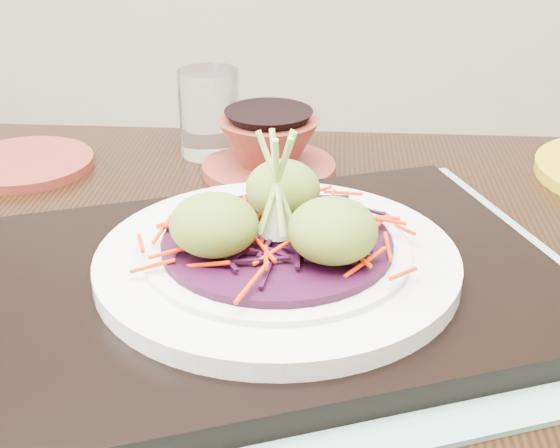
# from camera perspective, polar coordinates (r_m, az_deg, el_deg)

# --- Properties ---
(dining_table) EXTENTS (1.13, 0.78, 0.69)m
(dining_table) POSITION_cam_1_polar(r_m,az_deg,el_deg) (0.68, -0.86, -11.11)
(dining_table) COLOR black
(dining_table) RESTS_ON ground
(placemat) EXTENTS (0.60, 0.54, 0.00)m
(placemat) POSITION_cam_1_polar(r_m,az_deg,el_deg) (0.61, -0.20, -5.14)
(placemat) COLOR gray
(placemat) RESTS_ON dining_table
(serving_tray) EXTENTS (0.52, 0.46, 0.02)m
(serving_tray) POSITION_cam_1_polar(r_m,az_deg,el_deg) (0.60, -0.20, -4.20)
(serving_tray) COLOR black
(serving_tray) RESTS_ON placemat
(white_plate) EXTENTS (0.28, 0.28, 0.02)m
(white_plate) POSITION_cam_1_polar(r_m,az_deg,el_deg) (0.59, -0.21, -2.63)
(white_plate) COLOR silver
(white_plate) RESTS_ON serving_tray
(cabbage_bed) EXTENTS (0.17, 0.17, 0.01)m
(cabbage_bed) POSITION_cam_1_polar(r_m,az_deg,el_deg) (0.59, -0.21, -1.44)
(cabbage_bed) COLOR black
(cabbage_bed) RESTS_ON white_plate
(carrot_julienne) EXTENTS (0.21, 0.21, 0.01)m
(carrot_julienne) POSITION_cam_1_polar(r_m,az_deg,el_deg) (0.58, -0.21, -0.70)
(carrot_julienne) COLOR red
(carrot_julienne) RESTS_ON cabbage_bed
(guacamole_scoops) EXTENTS (0.15, 0.13, 0.05)m
(guacamole_scoops) POSITION_cam_1_polar(r_m,az_deg,el_deg) (0.58, -0.22, 0.70)
(guacamole_scoops) COLOR #597422
(guacamole_scoops) RESTS_ON cabbage_bed
(scallion_garnish) EXTENTS (0.06, 0.06, 0.10)m
(scallion_garnish) POSITION_cam_1_polar(r_m,az_deg,el_deg) (0.57, -0.22, 2.66)
(scallion_garnish) COLOR #91BF4C
(scallion_garnish) RESTS_ON cabbage_bed
(terracotta_side_plate) EXTENTS (0.19, 0.19, 0.01)m
(terracotta_side_plate) POSITION_cam_1_polar(r_m,az_deg,el_deg) (0.89, -18.17, 4.22)
(terracotta_side_plate) COLOR maroon
(terracotta_side_plate) RESTS_ON dining_table
(water_glass) EXTENTS (0.08, 0.08, 0.10)m
(water_glass) POSITION_cam_1_polar(r_m,az_deg,el_deg) (0.88, -5.20, 8.12)
(water_glass) COLOR white
(water_glass) RESTS_ON dining_table
(terracotta_bowl_set) EXTENTS (0.17, 0.17, 0.06)m
(terracotta_bowl_set) POSITION_cam_1_polar(r_m,az_deg,el_deg) (0.83, -0.83, 5.51)
(terracotta_bowl_set) COLOR maroon
(terracotta_bowl_set) RESTS_ON dining_table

